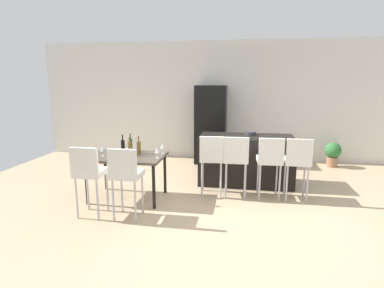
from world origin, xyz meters
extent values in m
plane|color=tan|center=(0.00, 0.00, 0.00)|extent=(10.00, 10.00, 0.00)
cube|color=silver|center=(0.00, 3.06, 1.45)|extent=(10.00, 0.12, 2.90)
cube|color=black|center=(0.24, 1.12, 0.46)|extent=(1.75, 0.79, 0.92)
cube|color=silver|center=(-0.35, 0.41, 0.65)|extent=(0.43, 0.43, 0.08)
cube|color=silver|center=(-0.33, 0.24, 0.87)|extent=(0.40, 0.09, 0.36)
cylinder|color=#B2B2B7|center=(-0.52, 0.56, 0.30)|extent=(0.03, 0.03, 0.61)
cylinder|color=#B2B2B7|center=(-0.20, 0.58, 0.30)|extent=(0.03, 0.03, 0.61)
cylinder|color=#B2B2B7|center=(-0.49, 0.24, 0.30)|extent=(0.03, 0.03, 0.61)
cylinder|color=#B2B2B7|center=(-0.17, 0.26, 0.30)|extent=(0.03, 0.03, 0.61)
cube|color=silver|center=(0.07, 0.41, 0.65)|extent=(0.41, 0.41, 0.08)
cube|color=silver|center=(0.07, 0.24, 0.87)|extent=(0.40, 0.07, 0.36)
cylinder|color=#B2B2B7|center=(-0.10, 0.57, 0.30)|extent=(0.03, 0.03, 0.61)
cylinder|color=#B2B2B7|center=(0.22, 0.57, 0.30)|extent=(0.03, 0.03, 0.61)
cylinder|color=#B2B2B7|center=(-0.09, 0.25, 0.30)|extent=(0.03, 0.03, 0.61)
cylinder|color=#B2B2B7|center=(0.23, 0.25, 0.30)|extent=(0.03, 0.03, 0.61)
cube|color=silver|center=(0.62, 0.41, 0.65)|extent=(0.42, 0.42, 0.08)
cube|color=silver|center=(0.63, 0.24, 0.87)|extent=(0.40, 0.08, 0.36)
cylinder|color=#B2B2B7|center=(0.45, 0.56, 0.30)|extent=(0.03, 0.03, 0.61)
cylinder|color=#B2B2B7|center=(0.77, 0.58, 0.30)|extent=(0.03, 0.03, 0.61)
cylinder|color=#B2B2B7|center=(0.46, 0.24, 0.30)|extent=(0.03, 0.03, 0.61)
cylinder|color=#B2B2B7|center=(0.78, 0.26, 0.30)|extent=(0.03, 0.03, 0.61)
cube|color=silver|center=(1.06, 0.41, 0.65)|extent=(0.41, 0.41, 0.08)
cube|color=silver|center=(1.06, 0.24, 0.87)|extent=(0.40, 0.07, 0.36)
cylinder|color=#B2B2B7|center=(0.90, 0.57, 0.30)|extent=(0.03, 0.03, 0.61)
cylinder|color=#B2B2B7|center=(1.22, 0.56, 0.30)|extent=(0.03, 0.03, 0.61)
cylinder|color=#B2B2B7|center=(0.90, 0.25, 0.30)|extent=(0.03, 0.03, 0.61)
cylinder|color=#B2B2B7|center=(1.22, 0.24, 0.30)|extent=(0.03, 0.03, 0.61)
cube|color=#4C4238|center=(-1.71, -0.01, 0.72)|extent=(1.22, 0.83, 0.04)
cylinder|color=black|center=(-2.26, 0.34, 0.35)|extent=(0.05, 0.05, 0.70)
cylinder|color=black|center=(-1.16, 0.34, 0.35)|extent=(0.05, 0.05, 0.70)
cylinder|color=black|center=(-2.26, -0.36, 0.35)|extent=(0.05, 0.05, 0.70)
cylinder|color=black|center=(-1.16, -0.36, 0.35)|extent=(0.05, 0.05, 0.70)
cube|color=silver|center=(-1.99, -0.72, 0.65)|extent=(0.40, 0.40, 0.08)
cube|color=silver|center=(-1.99, -0.89, 0.87)|extent=(0.40, 0.06, 0.36)
cylinder|color=#B2B2B7|center=(-2.14, -0.56, 0.30)|extent=(0.03, 0.03, 0.61)
cylinder|color=#B2B2B7|center=(-1.82, -0.56, 0.30)|extent=(0.03, 0.03, 0.61)
cylinder|color=#B2B2B7|center=(-2.15, -0.88, 0.30)|extent=(0.03, 0.03, 0.61)
cylinder|color=#B2B2B7|center=(-1.83, -0.88, 0.30)|extent=(0.03, 0.03, 0.61)
cube|color=silver|center=(-1.44, -0.72, 0.65)|extent=(0.40, 0.40, 0.08)
cube|color=silver|center=(-1.44, -0.89, 0.87)|extent=(0.40, 0.06, 0.36)
cylinder|color=#B2B2B7|center=(-1.60, -0.56, 0.30)|extent=(0.03, 0.03, 0.61)
cylinder|color=#B2B2B7|center=(-1.28, -0.56, 0.30)|extent=(0.03, 0.03, 0.61)
cylinder|color=#B2B2B7|center=(-1.60, -0.88, 0.30)|extent=(0.03, 0.03, 0.61)
cylinder|color=#B2B2B7|center=(-1.28, -0.88, 0.30)|extent=(0.03, 0.03, 0.61)
cylinder|color=black|center=(-1.81, 0.09, 0.86)|extent=(0.06, 0.06, 0.23)
cylinder|color=black|center=(-1.81, 0.09, 1.02)|extent=(0.02, 0.02, 0.10)
cylinder|color=brown|center=(-1.55, 0.15, 0.84)|extent=(0.07, 0.07, 0.20)
cylinder|color=brown|center=(-1.55, 0.15, 0.99)|extent=(0.02, 0.02, 0.10)
cylinder|color=#194723|center=(-1.75, 0.31, 0.85)|extent=(0.06, 0.06, 0.22)
cylinder|color=#194723|center=(-1.75, 0.31, 1.01)|extent=(0.02, 0.02, 0.09)
cylinder|color=brown|center=(-1.66, 0.01, 0.85)|extent=(0.06, 0.06, 0.23)
cylinder|color=brown|center=(-1.66, 0.01, 1.01)|extent=(0.02, 0.02, 0.08)
cylinder|color=silver|center=(-1.16, 0.23, 0.74)|extent=(0.06, 0.06, 0.00)
cylinder|color=silver|center=(-1.16, 0.23, 0.78)|extent=(0.01, 0.01, 0.08)
cone|color=silver|center=(-1.16, 0.23, 0.87)|extent=(0.07, 0.07, 0.09)
cylinder|color=silver|center=(-1.17, -0.09, 0.74)|extent=(0.06, 0.06, 0.00)
cylinder|color=silver|center=(-1.17, -0.09, 0.78)|extent=(0.01, 0.01, 0.08)
cone|color=silver|center=(-1.17, -0.09, 0.87)|extent=(0.07, 0.07, 0.09)
cylinder|color=silver|center=(-2.08, -0.11, 0.74)|extent=(0.06, 0.06, 0.00)
cylinder|color=silver|center=(-2.08, -0.11, 0.78)|extent=(0.01, 0.01, 0.08)
cone|color=silver|center=(-2.08, -0.11, 0.87)|extent=(0.07, 0.07, 0.09)
cube|color=black|center=(-0.58, 2.62, 0.92)|extent=(0.72, 0.68, 1.84)
cylinder|color=#333338|center=(0.32, 1.22, 0.96)|extent=(0.21, 0.21, 0.07)
cylinder|color=#996B4C|center=(2.23, 2.61, 0.11)|extent=(0.24, 0.24, 0.22)
sphere|color=#2D6B33|center=(2.23, 2.61, 0.38)|extent=(0.36, 0.36, 0.36)
camera|label=1|loc=(0.14, -4.73, 1.95)|focal=29.02mm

